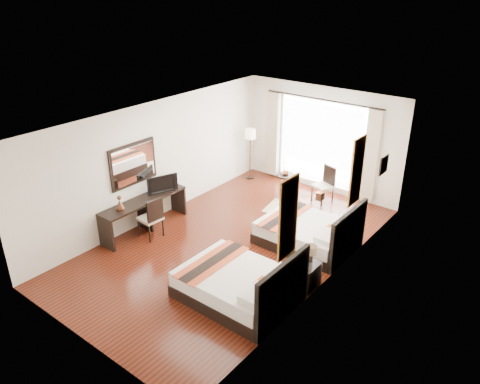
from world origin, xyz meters
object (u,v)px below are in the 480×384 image
Objects in this scene: window_chair at (323,191)px; side_table at (285,185)px; bed_far at (310,233)px; console_desk at (145,214)px; bed_near at (240,285)px; floor_lamp at (250,137)px; table_lamp at (311,251)px; vase at (302,264)px; television at (161,183)px; nightstand at (306,275)px; desk_chair at (151,225)px; fruit_bowl at (286,173)px.

side_table is at bearing -58.23° from window_chair.
bed_far is 3.73m from console_desk.
floor_lamp reaches higher than bed_near.
vase is (-0.04, -0.24, -0.17)m from table_lamp.
nightstand is at bearing -71.32° from television.
bed_near reaches higher than desk_chair.
nightstand is 0.34× the size of floor_lamp.
nightstand is 1.46× the size of table_lamp.
floor_lamp is at bearing 168.30° from fruit_bowl.
desk_chair reaches higher than console_desk.
window_chair reaches higher than console_desk.
fruit_bowl is at bearing -11.70° from floor_lamp.
table_lamp is at bearing -59.58° from bed_far.
desk_chair is (-3.65, -0.53, 0.06)m from nightstand.
console_desk is (-4.00, -0.24, -0.18)m from vase.
side_table is (-2.52, 3.17, 0.04)m from nightstand.
bed_far is 1.50m from table_lamp.
table_lamp is 1.68× the size of fruit_bowl.
bed_far is at bearing 114.80° from vase.
side_table is at bearing 126.96° from vase.
television reaches higher than window_chair.
side_table is (1.50, 3.56, -0.10)m from console_desk.
table_lamp reaches higher than side_table.
side_table is 0.59× the size of window_chair.
television reaches higher than bed_near.
television is (-3.98, 0.31, 0.41)m from vase.
nightstand is 2.46× the size of fruit_bowl.
side_table is 0.31m from fruit_bowl.
table_lamp is (0.73, -1.24, 0.44)m from bed_far.
bed_near reaches higher than fruit_bowl.
window_chair is (2.48, 3.23, -0.68)m from television.
floor_lamp reaches higher than side_table.
nightstand is 4.04m from console_desk.
bed_far is 2.59m from side_table.
television is 0.76× the size of desk_chair.
television is (-3.29, -1.16, 0.68)m from bed_far.
fruit_bowl is at bearing 128.57° from nightstand.
console_desk is (-4.02, -0.39, 0.14)m from nightstand.
vase is 4.16m from side_table.
desk_chair is at bearing -132.30° from television.
desk_chair is 3.89m from fruit_bowl.
nightstand is 0.67× the size of television.
side_table is (-2.50, 3.32, -0.28)m from vase.
bed_far is 3.98m from floor_lamp.
desk_chair reaches higher than nightstand.
bed_far is 2.07× the size of window_chair.
fruit_bowl is at bearing 129.59° from table_lamp.
table_lamp is 4.03m from fruit_bowl.
bed_far reaches higher than table_lamp.
floor_lamp reaches higher than table_lamp.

